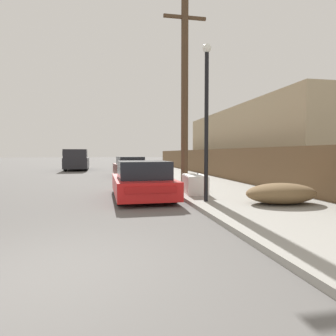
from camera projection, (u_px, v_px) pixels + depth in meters
The scene contains 11 objects.
ground_plane at pixel (39, 280), 3.67m from camera, with size 220.00×220.00×0.00m, color #595654.
sidewalk_curb at pixel (159, 169), 27.72m from camera, with size 4.20×63.00×0.12m, color gray.
discarded_fridge at pixel (195, 184), 10.80m from camera, with size 0.87×1.64×0.68m.
parked_sports_car_red at pixel (142, 181), 10.30m from camera, with size 1.99×4.20×1.29m.
car_parked_mid at pixel (130, 167), 20.28m from camera, with size 2.20×4.41×1.32m.
pickup_truck at pixel (77, 160), 27.20m from camera, with size 2.24×5.64×1.89m.
utility_pole at pixel (185, 91), 12.53m from camera, with size 1.80×0.30×7.85m.
street_lamp at pixel (206, 111), 8.80m from camera, with size 0.26×0.26×4.63m.
brush_pile at pixel (281, 193), 8.53m from camera, with size 2.09×1.31×0.58m.
wooden_fence at pixel (200, 161), 21.51m from camera, with size 0.08×30.80×1.68m, color brown.
building_right_house at pixel (269, 143), 20.07m from camera, with size 6.00×16.10×4.43m, color tan.
Camera 1 is at (0.87, -3.83, 1.56)m, focal length 32.00 mm.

